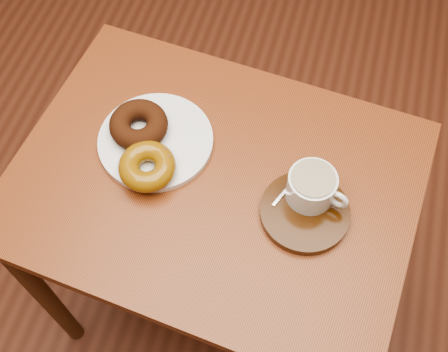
% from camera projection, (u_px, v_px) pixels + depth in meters
% --- Properties ---
extents(ground, '(6.00, 6.00, 0.00)m').
position_uv_depth(ground, '(160.00, 210.00, 1.82)').
color(ground, brown).
rests_on(ground, ground).
extents(cafe_table, '(0.81, 0.64, 0.71)m').
position_uv_depth(cafe_table, '(215.00, 206.00, 1.16)').
color(cafe_table, brown).
rests_on(cafe_table, ground).
extents(donut_plate, '(0.22, 0.22, 0.01)m').
position_uv_depth(donut_plate, '(156.00, 141.00, 1.09)').
color(donut_plate, silver).
rests_on(donut_plate, cafe_table).
extents(donut_cinnamon, '(0.13, 0.13, 0.04)m').
position_uv_depth(donut_cinnamon, '(139.00, 125.00, 1.08)').
color(donut_cinnamon, '#38190B').
rests_on(donut_cinnamon, donut_plate).
extents(donut_caramel, '(0.11, 0.11, 0.04)m').
position_uv_depth(donut_caramel, '(147.00, 166.00, 1.03)').
color(donut_caramel, '#875A0E').
rests_on(donut_caramel, donut_plate).
extents(saucer, '(0.16, 0.16, 0.02)m').
position_uv_depth(saucer, '(305.00, 212.00, 1.01)').
color(saucer, '#311806').
rests_on(saucer, cafe_table).
extents(coffee_cup, '(0.11, 0.09, 0.06)m').
position_uv_depth(coffee_cup, '(312.00, 187.00, 0.99)').
color(coffee_cup, silver).
rests_on(coffee_cup, saucer).
extents(teaspoon, '(0.04, 0.08, 0.01)m').
position_uv_depth(teaspoon, '(294.00, 180.00, 1.03)').
color(teaspoon, silver).
rests_on(teaspoon, saucer).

